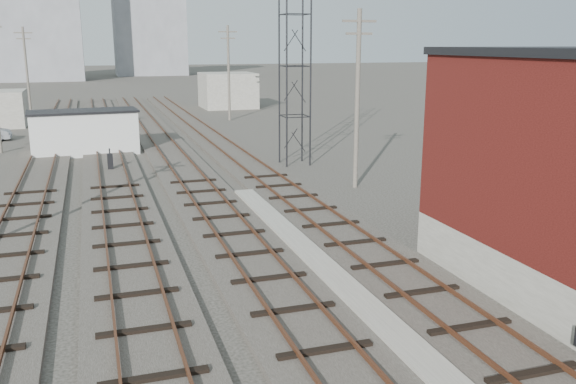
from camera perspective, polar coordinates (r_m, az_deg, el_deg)
name	(u,v)px	position (r m, az deg, el deg)	size (l,w,h in m)	color
ground	(160,120)	(61.25, -11.87, 6.57)	(320.00, 320.00, 0.00)	#282621
track_right	(233,154)	(41.10, -5.14, 3.56)	(3.20, 90.00, 0.39)	#332D28
track_mid_right	(173,157)	(40.42, -10.68, 3.20)	(3.20, 90.00, 0.39)	#332D28
track_mid_left	(110,161)	(40.13, -16.36, 2.81)	(3.20, 90.00, 0.39)	#332D28
track_left	(42,165)	(40.25, -22.05, 2.38)	(3.20, 90.00, 0.39)	#332D28
platform_curb	(363,306)	(17.57, 7.01, -10.58)	(0.90, 28.00, 0.26)	gray
lattice_tower	(295,40)	(37.41, 0.64, 13.99)	(1.60, 1.60, 15.00)	black
utility_pole_left_c	(27,68)	(70.78, -23.27, 10.60)	(1.80, 0.24, 9.00)	#595147
utility_pole_right_a	(357,95)	(31.35, 6.51, 9.01)	(1.80, 0.24, 9.00)	#595147
utility_pole_right_b	(229,70)	(59.93, -5.58, 11.25)	(1.80, 0.24, 9.00)	#595147
apartment_left	(21,3)	(136.18, -23.72, 15.86)	(22.00, 14.00, 30.00)	gray
apartment_right	(149,18)	(151.26, -12.92, 15.56)	(16.00, 12.00, 26.00)	gray
shed_right	(228,90)	(72.33, -5.65, 9.45)	(6.00, 6.00, 4.00)	gray
switch_stand	(110,162)	(37.01, -16.30, 2.73)	(0.32, 0.32, 1.31)	black
site_trailer	(84,132)	(43.55, -18.51, 5.34)	(7.27, 3.55, 2.98)	silver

